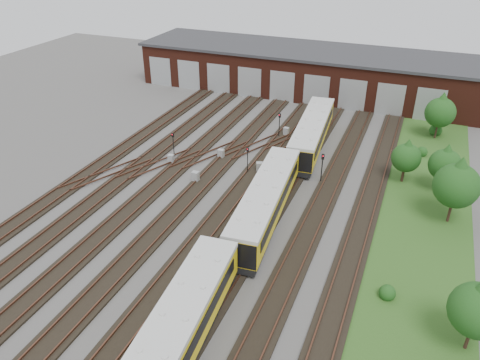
% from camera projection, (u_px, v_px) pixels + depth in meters
% --- Properties ---
extents(ground, '(120.00, 120.00, 0.00)m').
position_uv_depth(ground, '(183.00, 231.00, 39.95)').
color(ground, '#474542').
rests_on(ground, ground).
extents(track_network, '(30.40, 70.00, 0.33)m').
position_uv_depth(track_network, '(184.00, 226.00, 40.43)').
color(track_network, black).
rests_on(track_network, ground).
extents(maintenance_shed, '(51.00, 12.50, 6.35)m').
position_uv_depth(maintenance_shed, '(307.00, 70.00, 70.64)').
color(maintenance_shed, '#4B1D12').
rests_on(maintenance_shed, ground).
extents(grass_verge, '(8.00, 55.00, 0.05)m').
position_uv_depth(grass_verge, '(424.00, 217.00, 41.80)').
color(grass_verge, '#264918').
rests_on(grass_verge, ground).
extents(metro_train, '(4.13, 47.78, 3.22)m').
position_uv_depth(metro_train, '(266.00, 202.00, 40.33)').
color(metro_train, black).
rests_on(metro_train, ground).
extents(signal_mast_0, '(0.24, 0.23, 2.85)m').
position_uv_depth(signal_mast_0, '(173.00, 142.00, 51.52)').
color(signal_mast_0, black).
rests_on(signal_mast_0, ground).
extents(signal_mast_1, '(0.23, 0.21, 2.92)m').
position_uv_depth(signal_mast_1, '(248.00, 157.00, 48.15)').
color(signal_mast_1, black).
rests_on(signal_mast_1, ground).
extents(signal_mast_2, '(0.28, 0.27, 3.05)m').
position_uv_depth(signal_mast_2, '(279.00, 122.00, 56.05)').
color(signal_mast_2, black).
rests_on(signal_mast_2, ground).
extents(signal_mast_3, '(0.31, 0.29, 3.20)m').
position_uv_depth(signal_mast_3, '(322.00, 164.00, 46.27)').
color(signal_mast_3, black).
rests_on(signal_mast_3, ground).
extents(relay_cabinet_0, '(0.62, 0.52, 1.00)m').
position_uv_depth(relay_cabinet_0, '(171.00, 159.00, 50.77)').
color(relay_cabinet_0, '#979A9B').
rests_on(relay_cabinet_0, ground).
extents(relay_cabinet_1, '(0.70, 0.59, 1.13)m').
position_uv_depth(relay_cabinet_1, '(195.00, 177.00, 47.14)').
color(relay_cabinet_1, '#979A9B').
rests_on(relay_cabinet_1, ground).
extents(relay_cabinet_2, '(0.68, 0.58, 1.06)m').
position_uv_depth(relay_cabinet_2, '(221.00, 154.00, 51.78)').
color(relay_cabinet_2, '#979A9B').
rests_on(relay_cabinet_2, ground).
extents(relay_cabinet_3, '(0.80, 0.73, 1.09)m').
position_uv_depth(relay_cabinet_3, '(259.00, 167.00, 49.01)').
color(relay_cabinet_3, '#979A9B').
rests_on(relay_cabinet_3, ground).
extents(relay_cabinet_4, '(0.68, 0.59, 1.06)m').
position_uv_depth(relay_cabinet_4, '(286.00, 132.00, 57.14)').
color(relay_cabinet_4, '#979A9B').
rests_on(relay_cabinet_4, ground).
extents(tree_0, '(3.52, 3.52, 5.84)m').
position_uv_depth(tree_0, '(441.00, 109.00, 54.86)').
color(tree_0, '#382219').
rests_on(tree_0, ground).
extents(tree_1, '(3.04, 3.04, 5.03)m').
position_uv_depth(tree_1, '(446.00, 161.00, 44.32)').
color(tree_1, '#382219').
rests_on(tree_1, ground).
extents(tree_2, '(3.87, 3.87, 6.41)m').
position_uv_depth(tree_2, '(458.00, 181.00, 39.22)').
color(tree_2, '#382219').
rests_on(tree_2, ground).
extents(tree_3, '(2.87, 2.87, 4.76)m').
position_uv_depth(tree_3, '(407.00, 155.00, 45.94)').
color(tree_3, '#382219').
rests_on(tree_3, ground).
extents(tree_4, '(3.40, 3.40, 5.64)m').
position_uv_depth(tree_4, '(479.00, 305.00, 27.36)').
color(tree_4, '#382219').
rests_on(tree_4, ground).
extents(bush_0, '(1.18, 1.18, 1.18)m').
position_uv_depth(bush_0, '(388.00, 291.00, 32.76)').
color(bush_0, '#1A4112').
rests_on(bush_0, ground).
extents(bush_1, '(1.21, 1.21, 1.21)m').
position_uv_depth(bush_1, '(422.00, 150.00, 52.37)').
color(bush_1, '#1A4112').
rests_on(bush_1, ground).
extents(bush_2, '(1.51, 1.51, 1.51)m').
position_uv_depth(bush_2, '(436.00, 129.00, 57.33)').
color(bush_2, '#1A4112').
rests_on(bush_2, ground).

